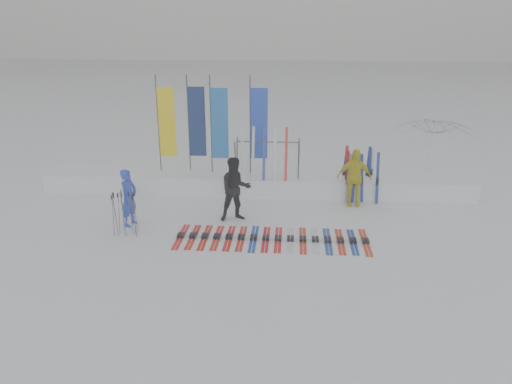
# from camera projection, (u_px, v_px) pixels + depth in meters

# --- Properties ---
(ground) EXTENTS (120.00, 120.00, 0.00)m
(ground) POSITION_uv_depth(u_px,v_px,m) (243.00, 251.00, 12.42)
(ground) COLOR white
(ground) RESTS_ON ground
(snow_bank) EXTENTS (14.00, 1.60, 0.60)m
(snow_bank) POSITION_uv_depth(u_px,v_px,m) (257.00, 182.00, 16.66)
(snow_bank) COLOR white
(snow_bank) RESTS_ON ground
(person_blue) EXTENTS (0.53, 0.67, 1.62)m
(person_blue) POSITION_uv_depth(u_px,v_px,m) (129.00, 198.00, 13.72)
(person_blue) COLOR blue
(person_blue) RESTS_ON ground
(person_black) EXTENTS (1.07, 0.94, 1.84)m
(person_black) POSITION_uv_depth(u_px,v_px,m) (236.00, 189.00, 14.05)
(person_black) COLOR black
(person_black) RESTS_ON ground
(person_yellow) EXTENTS (1.07, 0.50, 1.79)m
(person_yellow) POSITION_uv_depth(u_px,v_px,m) (354.00, 177.00, 15.18)
(person_yellow) COLOR #D5CB0D
(person_yellow) RESTS_ON ground
(tent_canopy) EXTENTS (3.26, 3.29, 2.42)m
(tent_canopy) POSITION_uv_depth(u_px,v_px,m) (432.00, 153.00, 16.70)
(tent_canopy) COLOR white
(tent_canopy) RESTS_ON ground
(ski_row) EXTENTS (5.00, 1.68, 0.07)m
(ski_row) POSITION_uv_depth(u_px,v_px,m) (272.00, 238.00, 13.03)
(ski_row) COLOR red
(ski_row) RESTS_ON ground
(pole_cluster) EXTENTS (0.63, 0.30, 1.25)m
(pole_cluster) POSITION_uv_depth(u_px,v_px,m) (124.00, 214.00, 13.14)
(pole_cluster) COLOR #595B60
(pole_cluster) RESTS_ON ground
(feather_flags) EXTENTS (3.62, 0.27, 3.20)m
(feather_flags) POSITION_uv_depth(u_px,v_px,m) (209.00, 123.00, 16.26)
(feather_flags) COLOR #383A3F
(feather_flags) RESTS_ON ground
(ski_rack) EXTENTS (2.04, 0.80, 1.23)m
(ski_rack) POSITION_uv_depth(u_px,v_px,m) (267.00, 154.00, 15.90)
(ski_rack) COLOR #383A3F
(ski_rack) RESTS_ON ground
(upright_skis) EXTENTS (1.00, 1.08, 1.68)m
(upright_skis) POSITION_uv_depth(u_px,v_px,m) (358.00, 175.00, 15.79)
(upright_skis) COLOR red
(upright_skis) RESTS_ON ground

